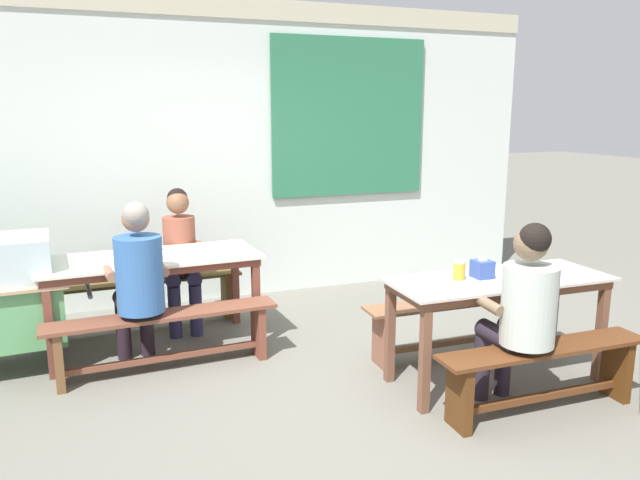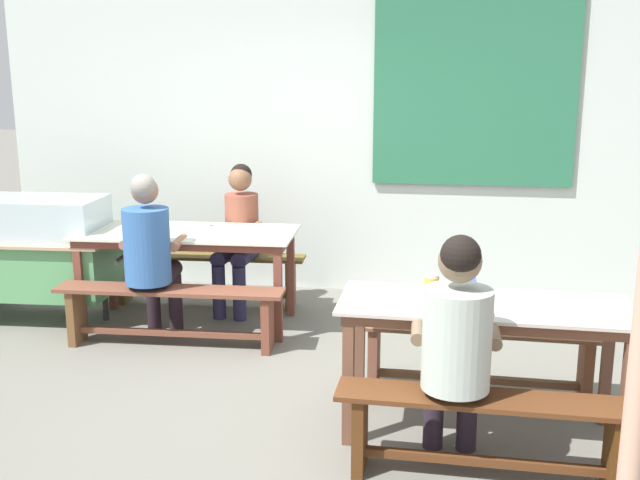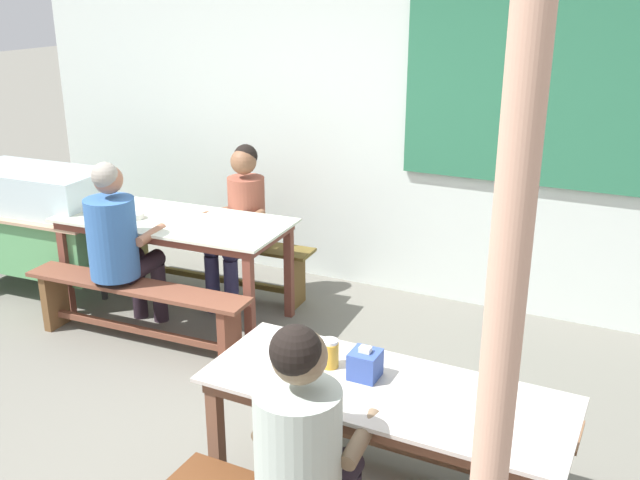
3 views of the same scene
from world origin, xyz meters
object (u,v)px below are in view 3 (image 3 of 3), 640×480
at_px(wooden_support_post, 494,426).
at_px(dining_table_near, 385,405).
at_px(soup_bowl, 136,216).
at_px(condiment_jar, 330,353).
at_px(bench_far_front, 137,304).
at_px(bench_far_back, 213,256).
at_px(person_near_front, 305,444).
at_px(food_cart, 38,221).
at_px(tissue_box, 365,364).
at_px(dining_table_far, 174,229).
at_px(person_left_back_turned, 119,240).
at_px(bench_near_back, 419,422).
at_px(person_center_facing, 241,217).

bearing_deg(wooden_support_post, dining_table_near, 127.54).
bearing_deg(soup_bowl, dining_table_near, -29.47).
bearing_deg(condiment_jar, dining_table_near, -12.04).
relative_size(bench_far_front, condiment_jar, 12.87).
relative_size(bench_far_back, person_near_front, 1.38).
height_order(bench_far_front, food_cart, food_cart).
bearing_deg(soup_bowl, condiment_jar, -31.46).
height_order(tissue_box, soup_bowl, tissue_box).
bearing_deg(dining_table_near, tissue_box, 158.40).
bearing_deg(bench_far_back, dining_table_near, -41.90).
bearing_deg(food_cart, person_near_front, -29.42).
relative_size(tissue_box, soup_bowl, 1.19).
height_order(dining_table_near, bench_far_front, dining_table_near).
relative_size(dining_table_far, person_left_back_turned, 1.35).
height_order(person_near_front, soup_bowl, person_near_front).
bearing_deg(wooden_support_post, person_left_back_turned, 147.92).
relative_size(dining_table_near, bench_far_front, 0.93).
distance_m(condiment_jar, soup_bowl, 2.59).
distance_m(dining_table_near, soup_bowl, 2.88).
bearing_deg(dining_table_far, bench_far_back, 92.86).
height_order(person_left_back_turned, soup_bowl, person_left_back_turned).
bearing_deg(bench_far_front, food_cart, 161.27).
bearing_deg(soup_bowl, dining_table_far, 24.02).
height_order(bench_far_back, bench_near_back, same).
distance_m(person_left_back_turned, condiment_jar, 2.32).
height_order(person_near_front, person_center_facing, person_near_front).
height_order(person_left_back_turned, wooden_support_post, wooden_support_post).
bearing_deg(bench_far_front, soup_bowl, 124.90).
bearing_deg(bench_far_back, food_cart, -156.46).
bearing_deg(food_cart, person_center_facing, 17.11).
height_order(bench_far_back, soup_bowl, soup_bowl).
xyz_separation_m(dining_table_far, tissue_box, (2.14, -1.48, 0.14)).
bearing_deg(person_near_front, food_cart, 150.58).
bearing_deg(dining_table_far, person_center_facing, 56.18).
bearing_deg(bench_near_back, person_center_facing, 143.27).
relative_size(bench_near_back, food_cart, 0.92).
xyz_separation_m(dining_table_near, food_cart, (-3.58, 1.47, -0.10)).
bearing_deg(tissue_box, food_cart, 157.60).
bearing_deg(bench_near_back, food_cart, 165.03).
bearing_deg(dining_table_near, person_center_facing, 134.64).
bearing_deg(wooden_support_post, food_cart, 151.50).
bearing_deg(bench_far_front, tissue_box, -24.66).
height_order(dining_table_near, wooden_support_post, wooden_support_post).
height_order(bench_far_front, condiment_jar, condiment_jar).
xyz_separation_m(bench_near_back, condiment_jar, (-0.30, -0.45, 0.55)).
height_order(bench_far_front, person_near_front, person_near_front).
xyz_separation_m(person_center_facing, condiment_jar, (1.66, -1.91, 0.14)).
distance_m(bench_near_back, tissue_box, 0.73).
xyz_separation_m(tissue_box, condiment_jar, (-0.18, 0.02, 0.00)).
distance_m(dining_table_far, food_cart, 1.33).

